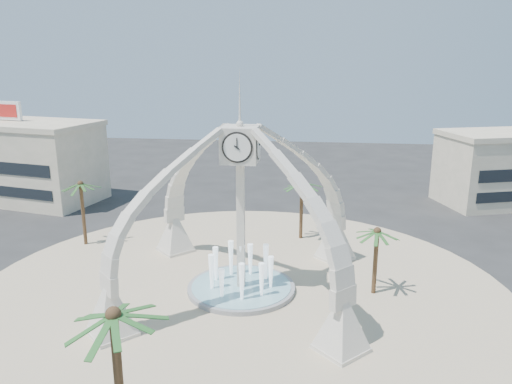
# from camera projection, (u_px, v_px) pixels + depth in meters

# --- Properties ---
(ground) EXTENTS (140.00, 140.00, 0.00)m
(ground) POSITION_uv_depth(u_px,v_px,m) (241.00, 291.00, 37.22)
(ground) COLOR #282828
(ground) RESTS_ON ground
(plaza) EXTENTS (40.00, 40.00, 0.06)m
(plaza) POSITION_uv_depth(u_px,v_px,m) (241.00, 290.00, 37.22)
(plaza) COLOR tan
(plaza) RESTS_ON ground
(clock_tower) EXTENTS (17.94, 17.94, 16.30)m
(clock_tower) POSITION_uv_depth(u_px,v_px,m) (241.00, 208.00, 35.54)
(clock_tower) COLOR beige
(clock_tower) RESTS_ON ground
(fountain) EXTENTS (8.00, 8.00, 3.62)m
(fountain) POSITION_uv_depth(u_px,v_px,m) (241.00, 287.00, 37.15)
(fountain) COLOR #9C9C9F
(fountain) RESTS_ON ground
(building_nw) EXTENTS (23.75, 13.73, 11.90)m
(building_nw) POSITION_uv_depth(u_px,v_px,m) (10.00, 160.00, 60.94)
(building_nw) COLOR beige
(building_nw) RESTS_ON ground
(palm_east) EXTENTS (4.49, 4.49, 5.52)m
(palm_east) POSITION_uv_depth(u_px,v_px,m) (377.00, 232.00, 35.57)
(palm_east) COLOR brown
(palm_east) RESTS_ON ground
(palm_west) EXTENTS (3.74, 3.74, 6.49)m
(palm_west) POSITION_uv_depth(u_px,v_px,m) (80.00, 185.00, 45.01)
(palm_west) COLOR brown
(palm_west) RESTS_ON ground
(palm_north) EXTENTS (4.47, 4.47, 6.23)m
(palm_north) POSITION_uv_depth(u_px,v_px,m) (302.00, 183.00, 46.64)
(palm_north) COLOR brown
(palm_north) RESTS_ON ground
(palm_south) EXTENTS (5.53, 5.53, 7.26)m
(palm_south) POSITION_uv_depth(u_px,v_px,m) (113.00, 317.00, 20.79)
(palm_south) COLOR brown
(palm_south) RESTS_ON ground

